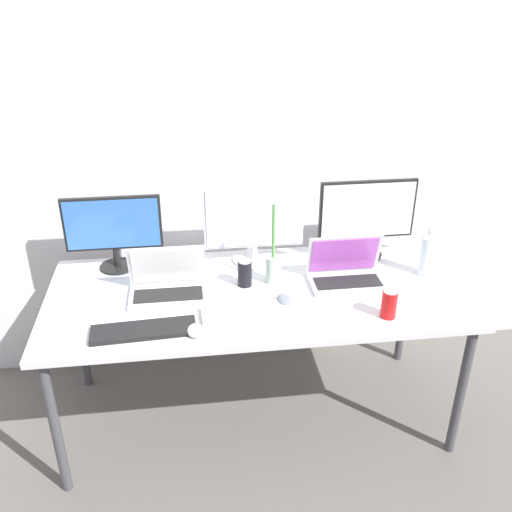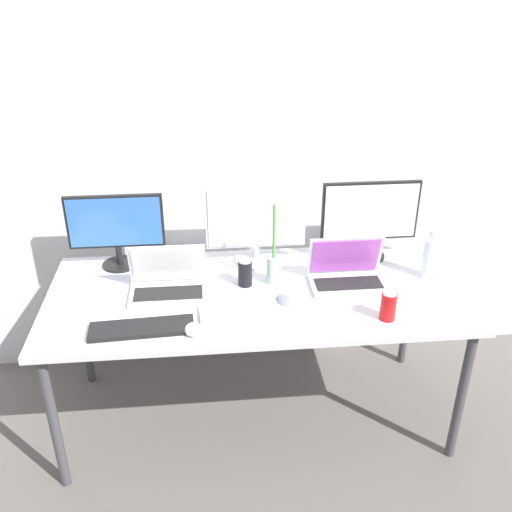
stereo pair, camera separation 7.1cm
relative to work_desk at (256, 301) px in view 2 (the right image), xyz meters
name	(u,v)px [view 2 (the right image)]	position (x,y,z in m)	size (l,w,h in m)	color
ground_plane	(256,414)	(0.00, 0.00, -0.69)	(16.00, 16.00, 0.00)	#5B5651
wall_back	(245,136)	(0.00, 0.59, 0.61)	(7.00, 0.08, 2.60)	silver
work_desk	(256,301)	(0.00, 0.00, 0.00)	(1.90, 0.83, 0.74)	#424247
monitor_left	(116,227)	(-0.65, 0.31, 0.26)	(0.46, 0.17, 0.37)	black
monitor_center	(256,223)	(0.03, 0.30, 0.26)	(0.49, 0.21, 0.40)	silver
monitor_right	(370,216)	(0.59, 0.29, 0.28)	(0.48, 0.19, 0.40)	black
laptop_silver	(168,282)	(-0.40, 0.03, 0.11)	(0.35, 0.22, 0.23)	silver
laptop_secondary	(347,273)	(0.43, 0.03, 0.11)	(0.35, 0.21, 0.22)	#B7B7BC
keyboard_main	(142,328)	(-0.50, -0.27, 0.06)	(0.43, 0.13, 0.02)	black
keyboard_aux	(243,312)	(-0.07, -0.18, 0.06)	(0.37, 0.12, 0.02)	#B2B2B7
mouse_by_keyboard	(193,329)	(-0.29, -0.30, 0.07)	(0.07, 0.09, 0.03)	silver
mouse_by_laptop	(283,301)	(0.11, -0.12, 0.07)	(0.06, 0.10, 0.03)	slate
water_bottle	(430,256)	(0.83, 0.05, 0.17)	(0.07, 0.07, 0.24)	silver
soda_can_near_keyboard	(388,306)	(0.53, -0.28, 0.12)	(0.07, 0.07, 0.13)	red
soda_can_by_laptop	(245,273)	(-0.04, 0.06, 0.12)	(0.07, 0.07, 0.13)	black
bamboo_vase	(274,267)	(0.09, 0.07, 0.13)	(0.07, 0.07, 0.39)	#B2D1B7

